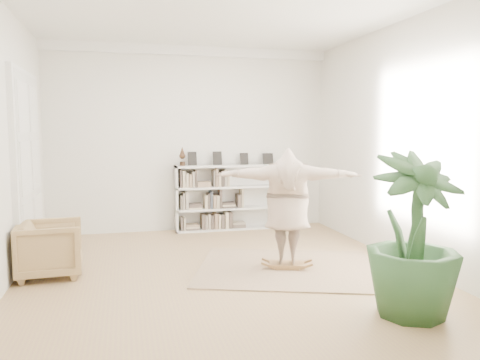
% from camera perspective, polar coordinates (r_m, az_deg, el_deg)
% --- Properties ---
extents(floor, '(6.00, 6.00, 0.00)m').
position_cam_1_polar(floor, '(6.66, -2.16, -11.22)').
color(floor, tan).
rests_on(floor, ground).
extents(room_shell, '(6.00, 6.00, 6.00)m').
position_cam_1_polar(room_shell, '(9.39, -6.06, 15.40)').
color(room_shell, silver).
rests_on(room_shell, floor).
extents(doors, '(0.09, 1.78, 2.92)m').
position_cam_1_polar(doors, '(7.68, -24.47, 1.19)').
color(doors, white).
rests_on(doors, floor).
extents(bookshelf, '(2.20, 0.35, 1.64)m').
position_cam_1_polar(bookshelf, '(9.37, -1.25, -2.20)').
color(bookshelf, silver).
rests_on(bookshelf, floor).
extents(armchair, '(0.89, 0.87, 0.76)m').
position_cam_1_polar(armchair, '(6.91, -22.12, -7.77)').
color(armchair, tan).
rests_on(armchair, floor).
extents(rug, '(3.02, 2.71, 0.02)m').
position_cam_1_polar(rug, '(6.86, 5.72, -10.65)').
color(rug, tan).
rests_on(rug, floor).
extents(rocker_board, '(0.57, 0.45, 0.11)m').
position_cam_1_polar(rocker_board, '(6.84, 5.73, -10.19)').
color(rocker_board, olive).
rests_on(rocker_board, rug).
extents(person, '(2.09, 1.18, 1.64)m').
position_cam_1_polar(person, '(6.65, 5.81, -2.90)').
color(person, tan).
rests_on(person, rocker_board).
extents(houseplant, '(1.08, 1.08, 1.76)m').
position_cam_1_polar(houseplant, '(5.30, 20.36, -6.29)').
color(houseplant, '#2A4F27').
rests_on(houseplant, floor).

